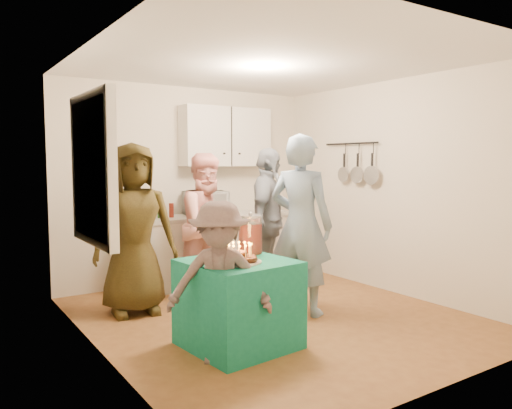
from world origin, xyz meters
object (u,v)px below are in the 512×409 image
punch_jar (250,235)px  man_birthday (301,225)px  microwave (205,203)px  child_near_left (219,282)px  woman_back_left (134,229)px  party_table (238,303)px  woman_back_center (209,226)px  counter (213,250)px  woman_back_right (268,222)px

punch_jar → man_birthday: man_birthday is taller
microwave → child_near_left: bearing=-102.7°
woman_back_left → party_table: bearing=-65.5°
woman_back_center → child_near_left: (-0.83, -1.73, -0.20)m
microwave → child_near_left: (-1.15, -2.40, -0.41)m
punch_jar → woman_back_center: 1.32m
punch_jar → woman_back_left: size_ratio=0.19×
party_table → child_near_left: bearing=-145.5°
man_birthday → woman_back_left: size_ratio=1.05×
counter → microwave: (-0.10, 0.00, 0.64)m
woman_back_center → woman_back_right: (0.67, -0.25, 0.03)m
woman_back_left → woman_back_right: woman_back_left is taller
microwave → party_table: (-0.84, -2.19, -0.69)m
party_table → woman_back_center: 1.68m
microwave → party_table: 2.45m
woman_back_center → woman_back_right: 0.72m
man_birthday → woman_back_left: bearing=29.3°
punch_jar → child_near_left: size_ratio=0.26×
microwave → woman_back_center: size_ratio=0.33×
punch_jar → child_near_left: 0.77m
punch_jar → child_near_left: (-0.58, -0.43, -0.28)m
woman_back_right → man_birthday: bearing=-145.2°
punch_jar → man_birthday: (0.78, 0.22, 0.02)m
woman_back_right → microwave: bearing=66.2°
microwave → punch_jar: size_ratio=1.65×
man_birthday → child_near_left: man_birthday is taller
man_birthday → woman_back_right: man_birthday is taller
woman_back_right → punch_jar: bearing=-176.5°
woman_back_left → woman_back_center: 0.95m
counter → punch_jar: 2.14m
party_table → child_near_left: child_near_left is taller
counter → man_birthday: man_birthday is taller
counter → microwave: bearing=180.0°
woman_back_center → child_near_left: 1.93m
man_birthday → woman_back_center: bearing=-1.0°
punch_jar → woman_back_left: woman_back_left is taller
counter → child_near_left: bearing=-117.5°
man_birthday → child_near_left: (-1.36, -0.66, -0.30)m
party_table → woman_back_right: woman_back_right is taller
microwave → woman_back_left: size_ratio=0.31×
woman_back_right → counter: bearing=60.4°
microwave → man_birthday: man_birthday is taller
party_table → punch_jar: (0.27, 0.22, 0.55)m
party_table → child_near_left: 0.46m
counter → microwave: size_ratio=3.92×
man_birthday → woman_back_right: bearing=-37.2°
microwave → child_near_left: child_near_left is taller
woman_back_left → child_near_left: woman_back_left is taller
woman_back_left → counter: bearing=37.7°
punch_jar → woman_back_center: bearing=78.8°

